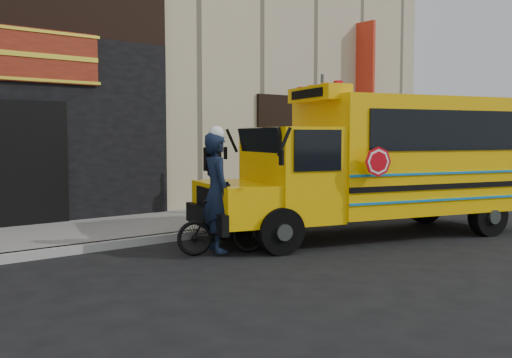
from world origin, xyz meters
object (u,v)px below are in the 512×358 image
object	(u,v)px
bicycle	(222,227)
cyclist	(217,195)
school_bus	(387,160)
sign_pole	(322,141)

from	to	relation	value
bicycle	cyclist	world-z (taller)	cyclist
school_bus	cyclist	distance (m)	3.87
bicycle	sign_pole	bearing A→B (deg)	-47.94
school_bus	cyclist	world-z (taller)	school_bus
sign_pole	bicycle	distance (m)	4.58
school_bus	sign_pole	size ratio (longest dim) A/B	2.11
school_bus	cyclist	xyz separation A→B (m)	(-3.79, 0.55, -0.51)
sign_pole	cyclist	size ratio (longest dim) A/B	1.71
bicycle	school_bus	bearing A→B (deg)	-77.70
cyclist	bicycle	bearing A→B (deg)	-110.34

